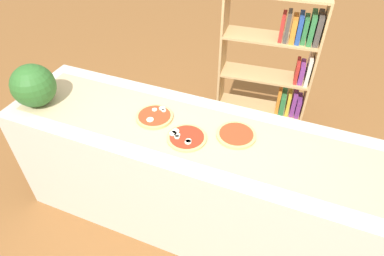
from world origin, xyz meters
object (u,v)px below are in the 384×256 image
Objects in this scene: pizza_mozzarella_0 at (155,117)px; pizza_mozzarella_1 at (186,138)px; bookshelf at (277,78)px; pizza_plain_2 at (236,135)px; watermelon at (33,86)px.

pizza_mozzarella_1 is (0.28, -0.11, -0.00)m from pizza_mozzarella_0.
bookshelf reaches higher than pizza_mozzarella_0.
pizza_mozzarella_0 reaches higher than pizza_mozzarella_1.
pizza_mozzarella_1 reaches higher than pizza_plain_2.
pizza_mozzarella_1 is 0.84× the size of watermelon.
watermelon is at bearing -177.49° from pizza_mozzarella_1.
pizza_plain_2 is at bearing 26.43° from pizza_mozzarella_1.
pizza_mozzarella_0 is 0.30m from pizza_mozzarella_1.
pizza_plain_2 is 1.41m from watermelon.
watermelon is (-1.11, -0.05, 0.14)m from pizza_mozzarella_1.
watermelon is 2.00m from bookshelf.
pizza_mozzarella_1 is 0.17× the size of bookshelf.
pizza_plain_2 is at bearing 3.28° from pizza_mozzarella_0.
watermelon reaches higher than pizza_plain_2.
pizza_mozzarella_0 is 0.99× the size of pizza_mozzarella_1.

